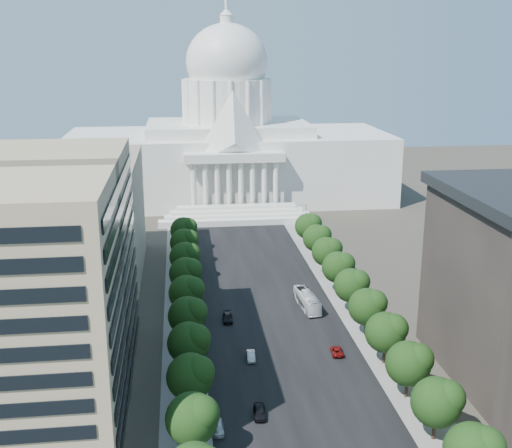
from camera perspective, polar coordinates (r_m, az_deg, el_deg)
name	(u,v)px	position (r m, az deg, el deg)	size (l,w,h in m)	color
road_asphalt	(259,286)	(158.07, 0.31, -5.52)	(30.00, 260.00, 0.01)	black
sidewalk_left	(182,289)	(156.97, -6.63, -5.78)	(8.00, 260.00, 0.02)	gray
sidewalk_right	(335,282)	(161.41, 7.04, -5.18)	(8.00, 260.00, 0.02)	gray
capitol	(228,146)	(244.65, -2.50, 6.93)	(120.00, 56.00, 73.00)	white
office_block_left_far	(61,223)	(164.43, -16.98, 0.13)	(38.00, 52.00, 30.00)	gray
tree_l_b	(194,418)	(94.71, -5.51, -16.75)	(7.79, 7.60, 9.97)	#33261C
tree_l_c	(192,375)	(105.04, -5.70, -13.25)	(7.79, 7.60, 9.97)	#33261C
tree_l_d	(190,342)	(115.70, -5.85, -10.39)	(7.79, 7.60, 9.97)	#33261C
tree_l_e	(189,315)	(126.59, -5.98, -8.01)	(7.79, 7.60, 9.97)	#33261C
tree_l_f	(188,292)	(137.68, -6.08, -6.02)	(7.79, 7.60, 9.97)	#33261C
tree_l_g	(187,273)	(148.90, -6.17, -4.32)	(7.79, 7.60, 9.97)	#33261C
tree_l_h	(186,256)	(160.24, -6.24, -2.86)	(7.79, 7.60, 9.97)	#33261C
tree_l_i	(185,242)	(171.66, -6.30, -1.60)	(7.79, 7.60, 9.97)	#33261C
tree_l_j	(185,230)	(183.16, -6.36, -0.49)	(7.79, 7.60, 9.97)	#33261C
tree_r_b	(439,401)	(101.66, 15.97, -14.89)	(7.79, 7.60, 9.97)	#33261C
tree_r_c	(411,362)	(111.35, 13.58, -11.87)	(7.79, 7.60, 9.97)	#33261C
tree_r_d	(388,331)	(121.45, 11.62, -9.33)	(7.79, 7.60, 9.97)	#33261C
tree_r_e	(369,306)	(131.88, 9.99, -7.18)	(7.79, 7.60, 9.97)	#33261C
tree_r_f	(353,284)	(142.55, 8.61, -5.34)	(7.79, 7.60, 9.97)	#33261C
tree_r_g	(339,266)	(153.41, 7.43, -3.75)	(7.79, 7.60, 9.97)	#33261C
tree_r_h	(328,251)	(164.44, 6.41, -2.38)	(7.79, 7.60, 9.97)	#33261C
tree_r_i	(318,237)	(175.59, 5.52, -1.18)	(7.79, 7.60, 9.97)	#33261C
tree_r_j	(309,225)	(186.85, 4.74, -0.12)	(7.79, 7.60, 9.97)	#33261C
streetlight_b	(421,368)	(111.50, 14.47, -12.26)	(2.61, 0.44, 9.00)	gray
streetlight_c	(376,308)	(132.74, 10.60, -7.35)	(2.61, 0.44, 9.00)	gray
streetlight_d	(345,267)	(155.09, 7.87, -3.80)	(2.61, 0.44, 9.00)	gray
streetlight_e	(322,237)	(178.16, 5.86, -1.15)	(2.61, 0.44, 9.00)	gray
streetlight_f	(304,214)	(201.68, 4.31, 0.89)	(2.61, 0.44, 9.00)	gray
car_dark_a	(260,412)	(106.22, 0.32, -16.35)	(1.90, 4.72, 1.61)	black
car_silver	(251,356)	(122.91, -0.45, -11.65)	(1.49, 4.27, 1.41)	#B9BDC1
car_red	(337,351)	(125.82, 7.19, -11.14)	(2.12, 4.59, 1.27)	maroon
car_dark_b	(228,318)	(138.74, -2.54, -8.33)	(2.07, 5.09, 1.48)	black
car_parked	(218,427)	(102.81, -3.38, -17.61)	(1.79, 4.44, 1.51)	#A8ACB0
city_bus	(307,300)	(145.24, 4.56, -6.78)	(2.99, 12.79, 3.56)	silver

